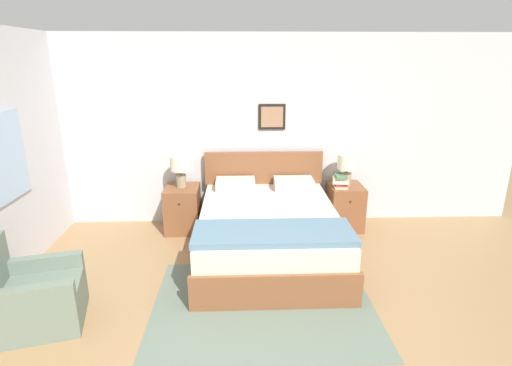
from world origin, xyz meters
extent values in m
cube|color=silver|center=(0.00, 3.05, 1.30)|extent=(7.55, 0.06, 2.60)
cube|color=black|center=(0.28, 3.01, 1.51)|extent=(0.36, 0.02, 0.35)
cube|color=#9E7051|center=(0.28, 3.00, 1.51)|extent=(0.30, 0.00, 0.28)
cube|color=slate|center=(0.05, 0.89, 0.00)|extent=(2.11, 1.64, 0.01)
cube|color=brown|center=(0.16, 1.88, 0.14)|extent=(1.64, 2.16, 0.28)
cube|color=brown|center=(0.16, 0.83, 0.32)|extent=(1.64, 0.06, 0.08)
cube|color=beige|center=(0.16, 1.88, 0.43)|extent=(1.57, 2.07, 0.31)
cube|color=brown|center=(0.16, 2.93, 0.81)|extent=(1.64, 0.06, 0.46)
cube|color=slate|center=(0.16, 1.21, 0.62)|extent=(1.60, 0.60, 0.06)
cube|color=beige|center=(-0.23, 2.70, 0.66)|extent=(0.52, 0.32, 0.14)
cube|color=beige|center=(0.56, 2.70, 0.66)|extent=(0.52, 0.32, 0.14)
cube|color=slate|center=(-1.96, 0.70, 0.19)|extent=(0.87, 0.81, 0.38)
cube|color=slate|center=(-2.03, 0.97, 0.45)|extent=(0.74, 0.27, 0.14)
cube|color=slate|center=(-1.90, 0.43, 0.45)|extent=(0.74, 0.27, 0.14)
cube|color=brown|center=(-0.96, 2.71, 0.31)|extent=(0.45, 0.52, 0.61)
sphere|color=#332D28|center=(-0.96, 2.44, 0.48)|extent=(0.02, 0.02, 0.02)
cube|color=brown|center=(1.28, 2.71, 0.31)|extent=(0.45, 0.52, 0.61)
sphere|color=#332D28|center=(1.28, 2.44, 0.48)|extent=(0.02, 0.02, 0.02)
cylinder|color=gray|center=(-0.96, 2.73, 0.70)|extent=(0.13, 0.13, 0.17)
cylinder|color=gray|center=(-0.96, 2.73, 0.82)|extent=(0.02, 0.02, 0.06)
cylinder|color=beige|center=(-0.96, 2.73, 0.94)|extent=(0.27, 0.27, 0.20)
cylinder|color=gray|center=(1.28, 2.73, 0.70)|extent=(0.13, 0.13, 0.17)
cylinder|color=gray|center=(1.28, 2.73, 0.82)|extent=(0.02, 0.02, 0.06)
cylinder|color=beige|center=(1.28, 2.73, 0.94)|extent=(0.27, 0.27, 0.20)
cube|color=beige|center=(1.18, 2.66, 0.63)|extent=(0.19, 0.28, 0.03)
cube|color=#B7332D|center=(1.18, 2.66, 0.67)|extent=(0.16, 0.24, 0.04)
cube|color=silver|center=(1.18, 2.66, 0.71)|extent=(0.25, 0.31, 0.04)
cube|color=beige|center=(1.18, 2.66, 0.74)|extent=(0.22, 0.23, 0.03)
cube|color=#4C7551|center=(1.18, 2.66, 0.77)|extent=(0.16, 0.27, 0.03)
camera|label=1|loc=(-0.15, -2.42, 2.28)|focal=28.00mm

